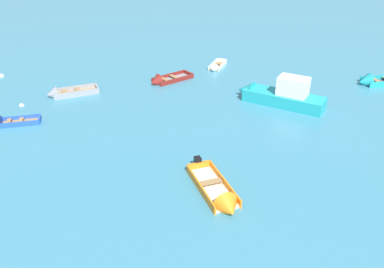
{
  "coord_description": "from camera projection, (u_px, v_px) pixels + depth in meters",
  "views": [
    {
      "loc": [
        -2.42,
        1.86,
        12.06
      ],
      "look_at": [
        0.0,
        24.11,
        0.15
      ],
      "focal_mm": 36.66,
      "sensor_mm": 36.0,
      "label": 1
    }
  ],
  "objects": [
    {
      "name": "motor_launch_turquoise_cluster_inner",
      "position": [
        279.0,
        95.0,
        29.74
      ],
      "size": [
        6.47,
        5.44,
        2.59
      ],
      "color": "teal",
      "rests_on": "ground_plane"
    },
    {
      "name": "rowboat_blue_far_right",
      "position": [
        7.0,
        123.0,
        26.79
      ],
      "size": [
        3.24,
        1.42,
        0.98
      ],
      "color": "#99754C",
      "rests_on": "ground_plane"
    },
    {
      "name": "rowboat_grey_foreground_center",
      "position": [
        63.0,
        94.0,
        31.31
      ],
      "size": [
        4.21,
        2.38,
        1.23
      ],
      "color": "#99754C",
      "rests_on": "ground_plane"
    },
    {
      "name": "rowboat_white_near_right",
      "position": [
        215.0,
        67.0,
        37.24
      ],
      "size": [
        2.31,
        3.31,
        0.91
      ],
      "color": "#99754C",
      "rests_on": "ground_plane"
    },
    {
      "name": "rowboat_orange_outer_left",
      "position": [
        221.0,
        198.0,
        19.3
      ],
      "size": [
        2.41,
        4.89,
        1.3
      ],
      "color": "beige",
      "rests_on": "ground_plane"
    },
    {
      "name": "rowboat_maroon_near_camera",
      "position": [
        162.0,
        81.0,
        33.95
      ],
      "size": [
        4.18,
        3.33,
        1.32
      ],
      "color": "gray",
      "rests_on": "ground_plane"
    },
    {
      "name": "rowboat_turquoise_distant_center",
      "position": [
        375.0,
        82.0,
        33.63
      ],
      "size": [
        4.98,
        1.86,
        1.44
      ],
      "color": "#4C4C51",
      "rests_on": "ground_plane"
    },
    {
      "name": "mooring_buoy_near_foreground",
      "position": [
        1.0,
        76.0,
        35.53
      ],
      "size": [
        0.45,
        0.45,
        0.45
      ],
      "primitive_type": "sphere",
      "color": "silver",
      "rests_on": "ground_plane"
    },
    {
      "name": "mooring_buoy_midfield",
      "position": [
        22.0,
        106.0,
        29.7
      ],
      "size": [
        0.36,
        0.36,
        0.36
      ],
      "primitive_type": "sphere",
      "color": "silver",
      "rests_on": "ground_plane"
    }
  ]
}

